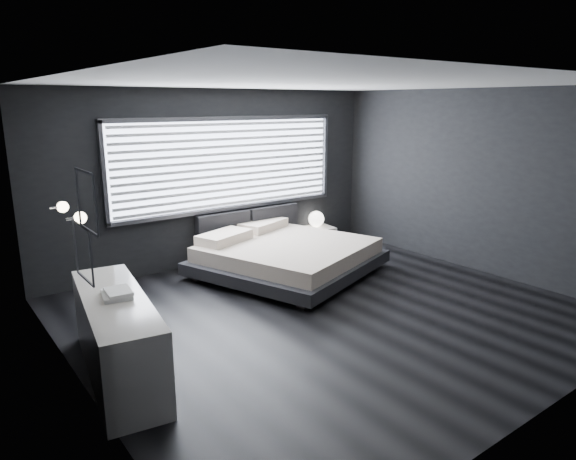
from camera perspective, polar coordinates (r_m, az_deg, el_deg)
room at (r=6.21m, az=4.71°, el=2.96°), size 6.04×6.00×2.80m
window at (r=8.47m, az=-6.47°, el=7.29°), size 4.14×0.09×1.52m
headboard at (r=8.76m, az=-4.34°, el=0.65°), size 1.96×0.16×0.52m
sconce_near at (r=4.86m, az=-22.12°, el=1.26°), size 0.18×0.11×0.11m
sconce_far at (r=5.43m, az=-23.78°, el=2.35°), size 0.18×0.11×0.11m
wall_art_upper at (r=4.22m, az=-21.49°, el=2.99°), size 0.01×0.48×0.48m
wall_art_lower at (r=4.56m, az=-21.82°, el=-2.36°), size 0.01×0.48×0.48m
bed at (r=7.97m, az=-0.24°, el=-2.72°), size 3.06×2.99×0.63m
nightstand at (r=9.54m, az=3.19°, el=-0.68°), size 0.64×0.55×0.34m
orb_lamp at (r=9.52m, az=3.16°, el=1.24°), size 0.29×0.29×0.29m
dresser at (r=5.29m, az=-18.40°, el=-11.14°), size 0.87×2.07×0.80m
book_stack at (r=5.13m, az=-18.43°, el=-6.70°), size 0.32×0.38×0.07m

